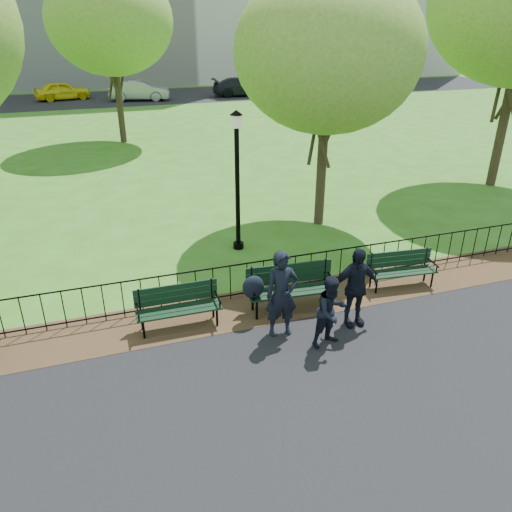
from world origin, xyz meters
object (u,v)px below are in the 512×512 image
object	(u,v)px
park_bench_main	(274,285)
person_mid	(331,312)
park_bench_right_a	(401,266)
person_left	(282,294)
park_bench_left_a	(178,302)
tree_far_c	(110,20)
person_right	(355,287)
tree_near_e	(328,52)
sedan_dark	(243,87)
lamppost	(237,177)
sedan_silver	(139,91)
taxi	(62,91)

from	to	relation	value
park_bench_main	person_mid	xyz separation A→B (m)	(0.65, -1.47, 0.06)
park_bench_right_a	person_left	distance (m)	3.63
park_bench_left_a	tree_far_c	bearing A→B (deg)	89.47
park_bench_main	person_right	world-z (taller)	person_right
person_left	tree_near_e	bearing A→B (deg)	63.87
person_left	sedan_dark	distance (m)	33.97
tree_near_e	lamppost	bearing A→B (deg)	-161.12
park_bench_right_a	sedan_silver	world-z (taller)	sedan_silver
lamppost	person_mid	bearing A→B (deg)	-85.32
tree_near_e	park_bench_right_a	bearing A→B (deg)	-88.30
person_mid	person_right	size ratio (longest dim) A/B	0.85
park_bench_left_a	person_mid	bearing A→B (deg)	-29.81
lamppost	person_mid	xyz separation A→B (m)	(0.41, -4.97, -1.32)
tree_far_c	sedan_silver	distance (m)	14.99
park_bench_left_a	person_left	size ratio (longest dim) A/B	0.96
park_bench_right_a	sedan_dark	distance (m)	32.20
park_bench_main	tree_near_e	distance (m)	7.05
park_bench_right_a	person_mid	world-z (taller)	person_mid
park_bench_right_a	taxi	size ratio (longest dim) A/B	0.42
person_right	tree_far_c	bearing A→B (deg)	101.16
sedan_dark	taxi	bearing A→B (deg)	85.50
park_bench_main	person_left	xyz separation A→B (m)	(-0.14, -0.82, 0.23)
tree_far_c	sedan_dark	size ratio (longest dim) A/B	1.69
tree_near_e	person_right	size ratio (longest dim) A/B	4.15
tree_near_e	tree_far_c	distance (m)	14.37
tree_near_e	person_mid	world-z (taller)	tree_near_e
park_bench_right_a	sedan_dark	world-z (taller)	sedan_dark
person_mid	sedan_dark	bearing A→B (deg)	62.35
lamppost	person_left	size ratio (longest dim) A/B	2.07
park_bench_left_a	sedan_dark	distance (m)	33.63
park_bench_main	person_left	bearing A→B (deg)	-94.61
sedan_dark	park_bench_left_a	bearing A→B (deg)	165.59
park_bench_right_a	sedan_silver	xyz separation A→B (m)	(-2.49, 31.75, 0.22)
person_left	sedan_dark	xyz separation A→B (m)	(9.26, 32.68, -0.22)
person_left	person_mid	bearing A→B (deg)	-33.57
sedan_dark	sedan_silver	bearing A→B (deg)	94.51
tree_near_e	tree_far_c	xyz separation A→B (m)	(-4.85, 13.51, 0.69)
person_right	park_bench_right_a	bearing A→B (deg)	32.98
taxi	sedan_silver	distance (m)	6.07
sedan_silver	park_bench_right_a	bearing A→B (deg)	-162.28
person_mid	sedan_silver	distance (m)	33.41
tree_far_c	person_left	distance (m)	19.51
sedan_silver	sedan_dark	xyz separation A→B (m)	(8.28, -0.08, -0.04)
person_left	sedan_silver	bearing A→B (deg)	94.21
lamppost	tree_far_c	size ratio (longest dim) A/B	0.46
person_mid	person_right	distance (m)	0.95
park_bench_main	taxi	world-z (taller)	taxi
park_bench_main	taxi	bearing A→B (deg)	102.81
tree_far_c	tree_near_e	bearing A→B (deg)	-70.26
park_bench_main	sedan_silver	world-z (taller)	sedan_silver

